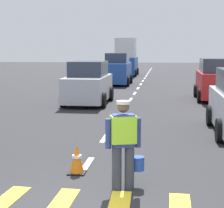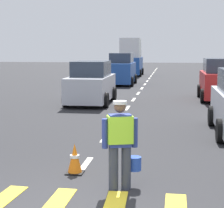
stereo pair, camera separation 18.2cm
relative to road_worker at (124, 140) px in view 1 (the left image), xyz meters
The scene contains 8 objects.
ground_plane 19.72m from the road_worker, 92.89° to the left, with size 96.00×96.00×0.00m, color #28282B.
lane_center_line 23.91m from the road_worker, 92.38° to the left, with size 0.14×46.40×0.01m.
road_worker is the anchor object (origin of this frame).
traffic_cone_near 1.49m from the road_worker, 142.87° to the left, with size 0.36×0.36×0.64m.
delivery_truck 31.84m from the road_worker, 95.26° to the left, with size 2.16×4.60×3.54m.
car_oncoming_second 22.15m from the road_worker, 96.90° to the left, with size 1.98×4.26×2.27m.
car_parked_far 14.26m from the road_worker, 76.49° to the left, with size 2.03×3.89×2.11m.
car_oncoming_lead 11.99m from the road_worker, 103.79° to the left, with size 2.03×4.12×2.01m.
Camera 1 is at (1.71, -6.05, 2.62)m, focal length 65.69 mm.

